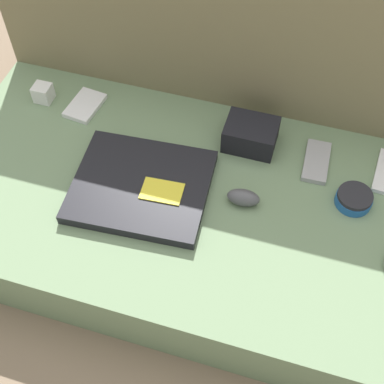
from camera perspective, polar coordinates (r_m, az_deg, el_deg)
ground_plane at (r=1.31m, az=0.00°, el=-4.39°), size 8.00×8.00×0.00m
couch_seat at (r=1.24m, az=0.00°, el=-2.58°), size 1.18×0.60×0.15m
couch_backrest at (r=1.37m, az=5.02°, el=15.51°), size 1.18×0.20×0.53m
laptop at (r=1.19m, az=-5.43°, el=0.62°), size 0.31×0.28×0.03m
computer_mouse at (r=1.16m, az=5.50°, el=-0.59°), size 0.07×0.04×0.04m
speaker_puck at (r=1.21m, az=16.90°, el=-0.69°), size 0.08×0.08×0.03m
phone_silver at (r=1.27m, az=13.13°, el=3.18°), size 0.06×0.12×0.01m
phone_small at (r=1.39m, az=-11.35°, el=9.03°), size 0.08×0.11×0.01m
camera_pouch at (r=1.27m, az=6.28°, el=6.10°), size 0.12×0.09×0.06m
charger_brick at (r=1.42m, az=-15.60°, el=10.14°), size 0.04×0.04×0.04m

